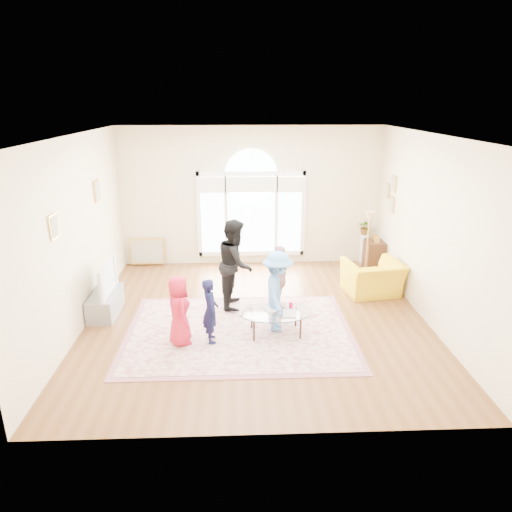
{
  "coord_description": "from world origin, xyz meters",
  "views": [
    {
      "loc": [
        -0.31,
        -7.38,
        3.74
      ],
      "look_at": [
        0.0,
        0.3,
        1.09
      ],
      "focal_mm": 32.0,
      "sensor_mm": 36.0,
      "label": 1
    }
  ],
  "objects_px": {
    "armchair": "(372,278)",
    "coffee_table": "(276,313)",
    "television": "(103,278)",
    "tv_console": "(106,304)",
    "area_rug": "(239,331)"
  },
  "relations": [
    {
      "from": "area_rug",
      "to": "tv_console",
      "type": "bearing_deg",
      "value": 162.16
    },
    {
      "from": "television",
      "to": "coffee_table",
      "type": "height_order",
      "value": "television"
    },
    {
      "from": "armchair",
      "to": "television",
      "type": "bearing_deg",
      "value": -1.5
    },
    {
      "from": "tv_console",
      "to": "coffee_table",
      "type": "height_order",
      "value": "coffee_table"
    },
    {
      "from": "tv_console",
      "to": "television",
      "type": "bearing_deg",
      "value": 0.0
    },
    {
      "from": "tv_console",
      "to": "coffee_table",
      "type": "xyz_separation_m",
      "value": [
        3.04,
        -0.89,
        0.19
      ]
    },
    {
      "from": "tv_console",
      "to": "armchair",
      "type": "bearing_deg",
      "value": 7.86
    },
    {
      "from": "armchair",
      "to": "tv_console",
      "type": "bearing_deg",
      "value": -1.51
    },
    {
      "from": "armchair",
      "to": "coffee_table",
      "type": "bearing_deg",
      "value": 28.18
    },
    {
      "from": "coffee_table",
      "to": "television",
      "type": "bearing_deg",
      "value": 160.68
    },
    {
      "from": "area_rug",
      "to": "tv_console",
      "type": "relative_size",
      "value": 3.6
    },
    {
      "from": "television",
      "to": "armchair",
      "type": "height_order",
      "value": "television"
    },
    {
      "from": "area_rug",
      "to": "television",
      "type": "relative_size",
      "value": 3.55
    },
    {
      "from": "coffee_table",
      "to": "tv_console",
      "type": "bearing_deg",
      "value": 160.73
    },
    {
      "from": "tv_console",
      "to": "armchair",
      "type": "distance_m",
      "value": 5.17
    }
  ]
}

